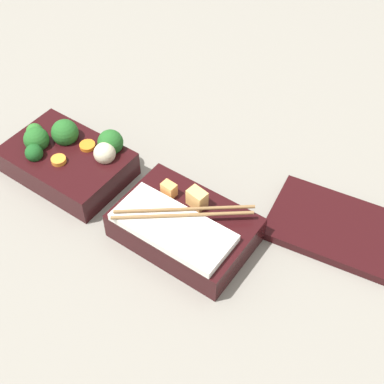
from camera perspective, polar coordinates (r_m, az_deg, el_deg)
ground_plane at (r=0.84m, az=-7.92°, el=-1.22°), size 3.00×3.00×0.00m
bento_tray_vegetable at (r=0.88m, az=-13.08°, el=3.57°), size 0.19×0.14×0.08m
bento_tray_rice at (r=0.77m, az=-0.91°, el=-3.73°), size 0.19×0.13×0.07m
bento_lid at (r=0.82m, az=14.94°, el=-3.61°), size 0.21×0.16×0.01m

